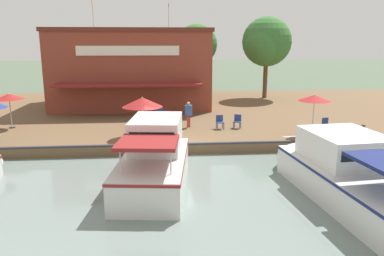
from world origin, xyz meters
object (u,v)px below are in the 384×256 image
(cafe_chair_back_row_seat, at_px, (237,121))
(cafe_chair_mid_patio, at_px, (159,114))
(patio_umbrella_far_corner, at_px, (9,97))
(tree_behind_restaurant, at_px, (266,43))
(cafe_chair_facing_river, at_px, (220,121))
(motorboat_outer_channel, at_px, (348,173))
(cafe_chair_under_first_umbrella, at_px, (326,124))
(mooring_post, at_px, (363,132))
(tree_upstream_bank, at_px, (196,46))
(waterfront_restaurant, at_px, (133,67))
(person_at_quay_edge, at_px, (188,111))
(patio_umbrella_mid_patio_right, at_px, (315,98))
(motorboat_second_along, at_px, (156,158))
(patio_umbrella_by_entrance, at_px, (142,102))

(cafe_chair_back_row_seat, relative_size, cafe_chair_mid_patio, 1.00)
(patio_umbrella_far_corner, relative_size, tree_behind_restaurant, 0.29)
(cafe_chair_facing_river, relative_size, motorboat_outer_channel, 0.09)
(motorboat_outer_channel, bearing_deg, cafe_chair_under_first_umbrella, 161.22)
(cafe_chair_facing_river, height_order, mooring_post, cafe_chair_facing_river)
(tree_upstream_bank, bearing_deg, cafe_chair_mid_patio, -17.00)
(waterfront_restaurant, relative_size, cafe_chair_back_row_seat, 14.97)
(patio_umbrella_far_corner, bearing_deg, cafe_chair_back_row_seat, 84.78)
(patio_umbrella_far_corner, relative_size, person_at_quay_edge, 1.35)
(cafe_chair_facing_river, bearing_deg, motorboat_outer_channel, 20.34)
(patio_umbrella_mid_patio_right, relative_size, tree_behind_restaurant, 0.32)
(patio_umbrella_mid_patio_right, height_order, motorboat_second_along, patio_umbrella_mid_patio_right)
(patio_umbrella_mid_patio_right, distance_m, motorboat_second_along, 10.38)
(patio_umbrella_mid_patio_right, relative_size, cafe_chair_facing_river, 2.86)
(mooring_post, height_order, tree_upstream_bank, tree_upstream_bank)
(cafe_chair_back_row_seat, xyz_separation_m, mooring_post, (3.43, 6.35, -0.05))
(tree_upstream_bank, bearing_deg, cafe_chair_back_row_seat, 4.92)
(patio_umbrella_far_corner, relative_size, motorboat_outer_channel, 0.23)
(motorboat_second_along, relative_size, mooring_post, 8.75)
(cafe_chair_facing_river, height_order, person_at_quay_edge, person_at_quay_edge)
(cafe_chair_back_row_seat, bearing_deg, patio_umbrella_by_entrance, -73.03)
(patio_umbrella_by_entrance, relative_size, motorboat_outer_channel, 0.24)
(waterfront_restaurant, xyz_separation_m, motorboat_second_along, (17.35, 2.04, -2.69))
(motorboat_second_along, bearing_deg, cafe_chair_back_row_seat, 145.58)
(waterfront_restaurant, height_order, cafe_chair_facing_river, waterfront_restaurant)
(cafe_chair_under_first_umbrella, relative_size, motorboat_second_along, 0.12)
(patio_umbrella_far_corner, relative_size, cafe_chair_mid_patio, 2.60)
(cafe_chair_mid_patio, height_order, tree_upstream_bank, tree_upstream_bank)
(patio_umbrella_mid_patio_right, relative_size, tree_upstream_bank, 0.34)
(cafe_chair_back_row_seat, relative_size, tree_upstream_bank, 0.12)
(cafe_chair_back_row_seat, height_order, tree_behind_restaurant, tree_behind_restaurant)
(tree_behind_restaurant, bearing_deg, motorboat_outer_channel, -7.22)
(patio_umbrella_mid_patio_right, relative_size, cafe_chair_mid_patio, 2.86)
(cafe_chair_under_first_umbrella, relative_size, person_at_quay_edge, 0.52)
(person_at_quay_edge, bearing_deg, cafe_chair_mid_patio, -138.21)
(waterfront_restaurant, bearing_deg, person_at_quay_edge, 22.97)
(motorboat_outer_channel, height_order, tree_behind_restaurant, tree_behind_restaurant)
(waterfront_restaurant, xyz_separation_m, tree_behind_restaurant, (-2.68, 12.28, 2.03))
(waterfront_restaurant, xyz_separation_m, patio_umbrella_by_entrance, (11.77, 1.27, -1.17))
(patio_umbrella_by_entrance, bearing_deg, tree_behind_restaurant, 142.70)
(cafe_chair_under_first_umbrella, distance_m, tree_behind_restaurant, 14.92)
(cafe_chair_back_row_seat, bearing_deg, tree_behind_restaurant, 157.71)
(patio_umbrella_far_corner, xyz_separation_m, cafe_chair_back_row_seat, (1.29, 14.18, -1.51))
(motorboat_outer_channel, bearing_deg, motorboat_second_along, -106.50)
(patio_umbrella_by_entrance, xyz_separation_m, patio_umbrella_mid_patio_right, (0.59, 9.71, 0.19))
(tree_upstream_bank, bearing_deg, motorboat_second_along, -9.89)
(patio_umbrella_by_entrance, height_order, motorboat_outer_channel, patio_umbrella_by_entrance)
(cafe_chair_mid_patio, bearing_deg, patio_umbrella_mid_patio_right, 60.84)
(cafe_chair_facing_river, relative_size, motorboat_second_along, 0.12)
(cafe_chair_under_first_umbrella, height_order, cafe_chair_mid_patio, same)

